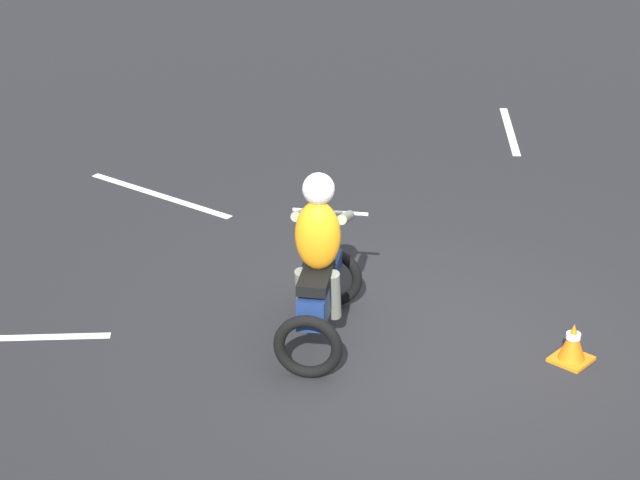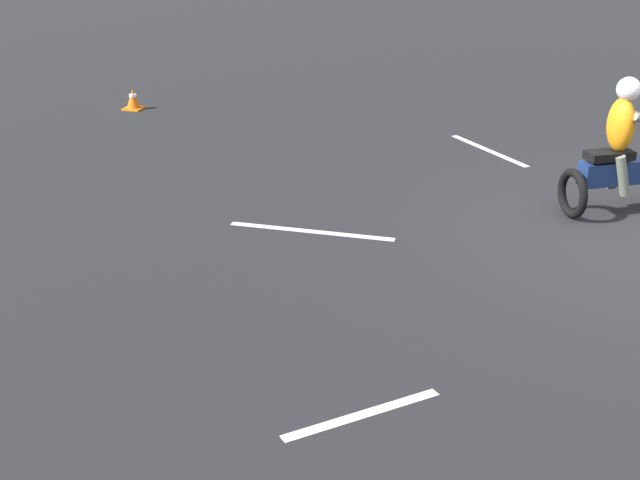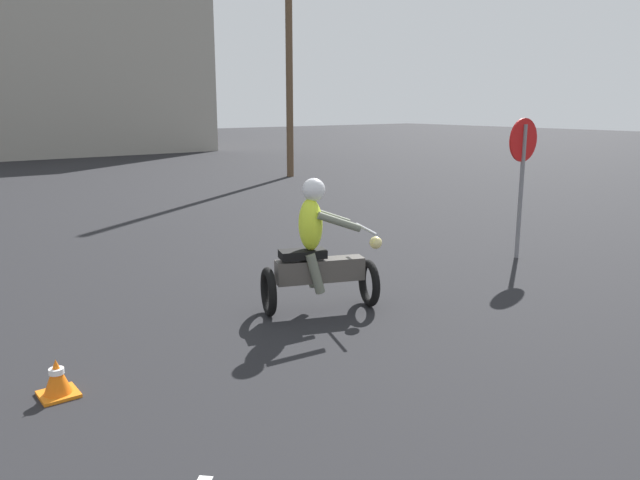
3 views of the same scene
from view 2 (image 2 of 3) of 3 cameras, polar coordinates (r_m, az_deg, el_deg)
The scene contains 5 objects.
motorcycle_rider_foreground at distance 11.17m, azimuth 18.83°, elevation 5.17°, with size 1.50×1.26×1.66m.
traffic_cone_far_right at distance 15.93m, azimuth -11.87°, elevation 8.78°, with size 0.32×0.32×0.36m.
lane_stripe_e at distance 10.24m, azimuth -0.55°, elevation 0.56°, with size 0.10×1.95×0.01m, color silver.
lane_stripe_ne at distance 6.93m, azimuth 2.74°, elevation -11.09°, with size 0.10×1.36×0.01m, color silver.
lane_stripe_se at distance 13.49m, azimuth 10.74°, elevation 5.66°, with size 0.10×1.78×0.01m, color silver.
Camera 2 is at (0.93, 10.04, 3.84)m, focal length 50.00 mm.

